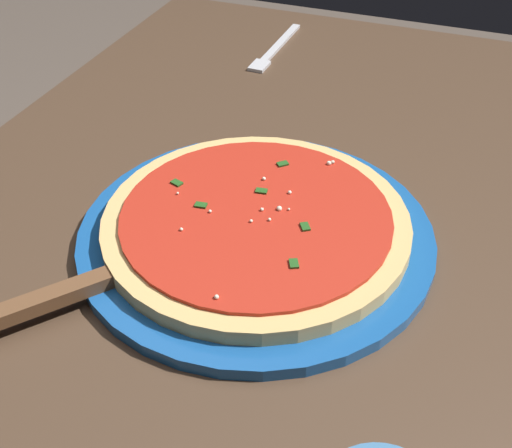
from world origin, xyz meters
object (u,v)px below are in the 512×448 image
Objects in this scene: serving_plate at (256,234)px; fork at (274,50)px; pizza_server at (95,284)px; pizza at (256,222)px.

serving_plate reaches higher than fork.
serving_plate is at bearing -162.84° from fork.
serving_plate is at bearing -39.20° from pizza_server.
pizza_server is (-0.13, 0.11, -0.00)m from pizza.
pizza_server is (-0.13, 0.11, 0.01)m from serving_plate.
pizza_server is at bearing 140.81° from pizza.
pizza_server is 1.06× the size of fork.
fork is (0.44, 0.14, -0.02)m from pizza.
pizza is (0.00, 0.00, 0.02)m from serving_plate.
fork is at bearing 17.16° from pizza.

